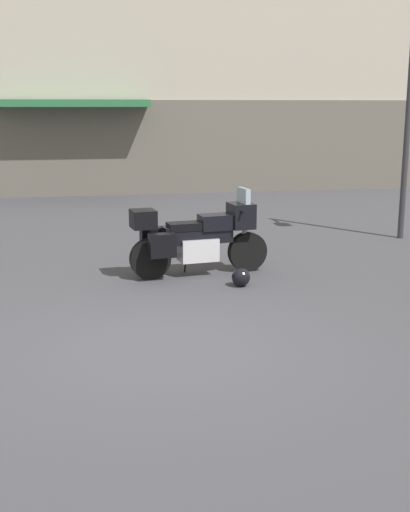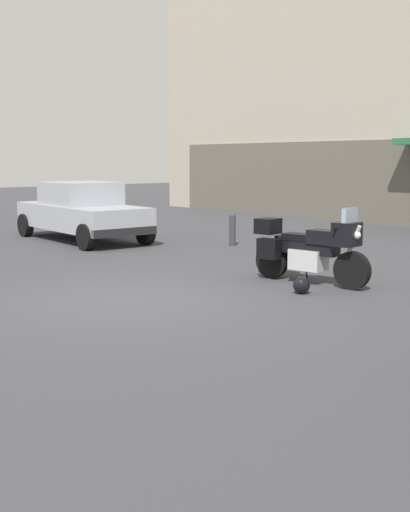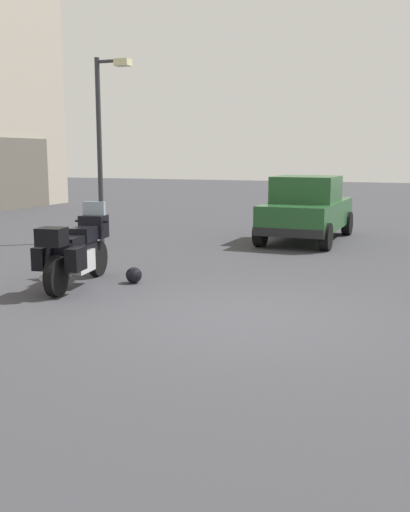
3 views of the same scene
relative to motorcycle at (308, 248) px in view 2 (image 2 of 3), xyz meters
The scene contains 5 objects.
ground_plane 3.36m from the motorcycle, 106.56° to the right, with size 80.00×80.00×0.00m, color #38383D.
motorcycle is the anchor object (origin of this frame).
helmet 1.06m from the motorcycle, 56.16° to the right, with size 0.28×0.28×0.28m, color black.
car_sedan_far 7.92m from the motorcycle, behind, with size 4.64×2.11×1.56m.
bollard_curbside 5.09m from the motorcycle, 151.56° to the left, with size 0.16×0.16×0.83m.
Camera 2 is at (8.13, -5.50, 2.15)m, focal length 45.17 mm.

